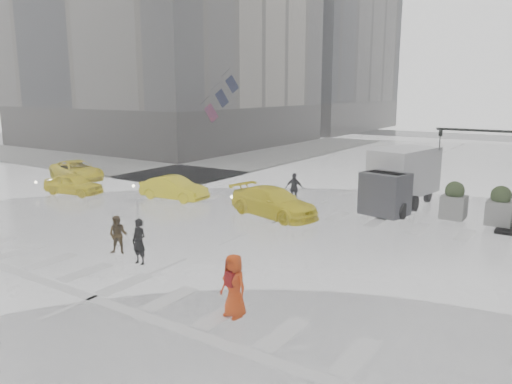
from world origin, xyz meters
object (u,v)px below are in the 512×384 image
Objects in this scene: pedestrian_brown at (118,235)px; taxi_front at (73,184)px; pedestrian_orange at (234,285)px; taxi_mid at (174,188)px; box_truck at (399,177)px; traffic_signal_pole at (504,158)px.

pedestrian_brown reaches higher than taxi_front.
pedestrian_orange is 0.44× the size of taxi_mid.
pedestrian_orange is at bearing -44.29° from pedestrian_brown.
box_truck reaches higher than taxi_mid.
traffic_signal_pole is 17.00m from taxi_mid.
taxi_mid is (-11.71, 10.16, -0.24)m from pedestrian_orange.
pedestrian_orange is at bearing -124.19° from taxi_front.
pedestrian_brown reaches higher than taxi_mid.
pedestrian_orange is 0.31× the size of box_truck.
taxi_front is at bearing 165.71° from pedestrian_orange.
pedestrian_brown is at bearing -154.29° from taxi_mid.
traffic_signal_pole is 5.53m from box_truck.
traffic_signal_pole is 1.21× the size of taxi_front.
taxi_mid is at bearing -144.10° from box_truck.
pedestrian_brown is 0.37× the size of taxi_mid.
traffic_signal_pole is at bearing -4.95° from box_truck.
pedestrian_brown is at bearing 174.40° from pedestrian_orange.
pedestrian_orange is at bearing -77.27° from box_truck.
traffic_signal_pole reaches higher than box_truck.
pedestrian_brown is at bearing -133.92° from traffic_signal_pole.
traffic_signal_pole is 23.33m from taxi_front.
pedestrian_brown is 0.41× the size of taxi_front.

